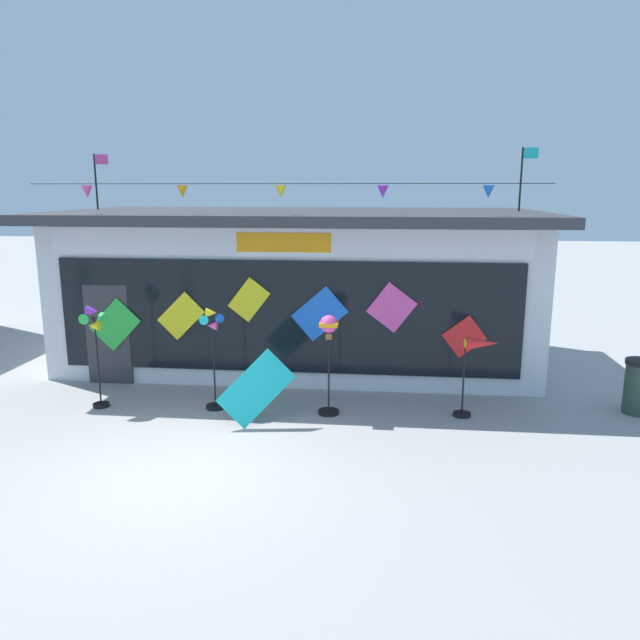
% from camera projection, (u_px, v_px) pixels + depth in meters
% --- Properties ---
extents(ground_plane, '(80.00, 80.00, 0.00)m').
position_uv_depth(ground_plane, '(176.00, 474.00, 8.39)').
color(ground_plane, '#9E9B99').
extents(kite_shop_building, '(10.26, 5.29, 4.68)m').
position_uv_depth(kite_shop_building, '(301.00, 285.00, 13.75)').
color(kite_shop_building, silver).
rests_on(kite_shop_building, ground_plane).
extents(wind_spinner_far_left, '(0.44, 0.29, 1.85)m').
position_uv_depth(wind_spinner_far_left, '(95.00, 334.00, 10.65)').
color(wind_spinner_far_left, black).
rests_on(wind_spinner_far_left, ground_plane).
extents(wind_spinner_left, '(0.39, 0.34, 1.83)m').
position_uv_depth(wind_spinner_left, '(213.00, 344.00, 10.61)').
color(wind_spinner_left, black).
rests_on(wind_spinner_left, ground_plane).
extents(wind_spinner_center_left, '(0.36, 0.36, 1.75)m').
position_uv_depth(wind_spinner_center_left, '(329.00, 342.00, 10.35)').
color(wind_spinner_center_left, black).
rests_on(wind_spinner_center_left, ground_plane).
extents(wind_spinner_center_right, '(0.71, 0.30, 1.41)m').
position_uv_depth(wind_spinner_center_right, '(478.00, 355.00, 10.26)').
color(wind_spinner_center_right, black).
rests_on(wind_spinner_center_right, ground_plane).
extents(trash_bin, '(0.52, 0.52, 0.96)m').
position_uv_depth(trash_bin, '(639.00, 386.00, 10.56)').
color(trash_bin, '#2D4238').
rests_on(trash_bin, ground_plane).
extents(display_kite_on_ground, '(1.27, 0.43, 1.27)m').
position_uv_depth(display_kite_on_ground, '(256.00, 389.00, 9.98)').
color(display_kite_on_ground, '#19B7BC').
rests_on(display_kite_on_ground, ground_plane).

